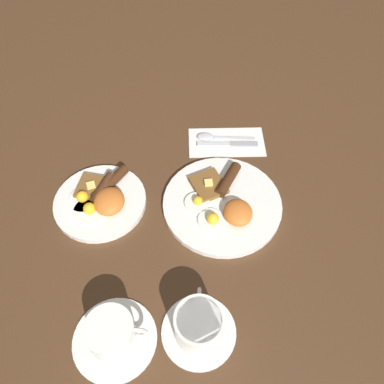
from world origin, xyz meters
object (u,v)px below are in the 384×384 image
object	(u,v)px
spoon	(212,137)
teacup_far	(113,335)
breakfast_plate_near	(222,203)
teacup_near	(199,326)
breakfast_plate_far	(101,199)
knife	(231,144)

from	to	relation	value
spoon	teacup_far	bearing A→B (deg)	71.65
breakfast_plate_near	teacup_near	xyz separation A→B (m)	(-0.30, 0.08, 0.02)
breakfast_plate_far	teacup_far	xyz separation A→B (m)	(-0.33, -0.05, 0.02)
breakfast_plate_far	knife	bearing A→B (deg)	-62.96
teacup_near	teacup_far	distance (m)	0.16
breakfast_plate_far	teacup_far	world-z (taller)	teacup_far
breakfast_plate_near	breakfast_plate_far	bearing A→B (deg)	84.85
breakfast_plate_near	teacup_far	xyz separation A→B (m)	(-0.30, 0.24, 0.02)
breakfast_plate_far	teacup_near	world-z (taller)	teacup_near
breakfast_plate_near	teacup_far	distance (m)	0.39
breakfast_plate_near	knife	world-z (taller)	breakfast_plate_near
knife	breakfast_plate_far	bearing A→B (deg)	31.17
breakfast_plate_far	knife	world-z (taller)	breakfast_plate_far
breakfast_plate_near	teacup_near	world-z (taller)	teacup_near
breakfast_plate_near	breakfast_plate_far	distance (m)	0.30
spoon	knife	bearing A→B (deg)	155.77
breakfast_plate_near	breakfast_plate_far	size ratio (longest dim) A/B	1.29
teacup_near	knife	bearing A→B (deg)	-14.10
teacup_far	breakfast_plate_far	bearing A→B (deg)	9.14
breakfast_plate_near	teacup_near	distance (m)	0.31
breakfast_plate_near	spoon	world-z (taller)	breakfast_plate_near
breakfast_plate_near	breakfast_plate_far	world-z (taller)	breakfast_plate_far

